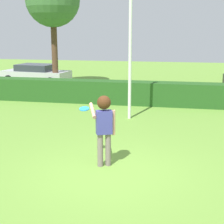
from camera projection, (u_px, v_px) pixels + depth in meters
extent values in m
plane|color=olive|center=(108.00, 172.00, 8.19)|extent=(60.00, 60.00, 0.00)
cylinder|color=slate|center=(100.00, 150.00, 8.44)|extent=(0.14, 0.14, 0.84)
cylinder|color=slate|center=(108.00, 149.00, 8.48)|extent=(0.14, 0.14, 0.84)
cube|color=#3C3C8D|center=(104.00, 122.00, 8.30)|extent=(0.44, 0.35, 0.58)
cylinder|color=tan|center=(93.00, 110.00, 8.46)|extent=(0.32, 0.60, 0.30)
cylinder|color=tan|center=(113.00, 122.00, 8.35)|extent=(0.09, 0.09, 0.62)
sphere|color=tan|center=(104.00, 104.00, 8.19)|extent=(0.22, 0.22, 0.22)
sphere|color=#432512|center=(104.00, 102.00, 8.18)|extent=(0.34, 0.34, 0.34)
cylinder|color=#268CE5|center=(84.00, 109.00, 8.86)|extent=(0.26, 0.26, 0.08)
cylinder|color=silver|center=(130.00, 52.00, 12.58)|extent=(0.12, 0.12, 5.06)
cube|color=#24521D|center=(143.00, 93.00, 15.52)|extent=(18.23, 0.90, 1.04)
cube|color=#B7B7BC|center=(36.00, 75.00, 21.46)|extent=(4.39, 2.26, 0.55)
cube|color=#2D333D|center=(36.00, 67.00, 21.35)|extent=(2.39, 1.85, 0.40)
cylinder|color=black|center=(63.00, 79.00, 21.84)|extent=(0.61, 0.18, 0.60)
cylinder|color=black|center=(50.00, 82.00, 20.28)|extent=(0.61, 0.18, 0.60)
cylinder|color=black|center=(24.00, 77.00, 22.78)|extent=(0.61, 0.18, 0.60)
cylinder|color=black|center=(8.00, 80.00, 21.21)|extent=(0.61, 0.18, 0.60)
cylinder|color=brown|center=(55.00, 52.00, 20.12)|extent=(0.35, 0.35, 4.09)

